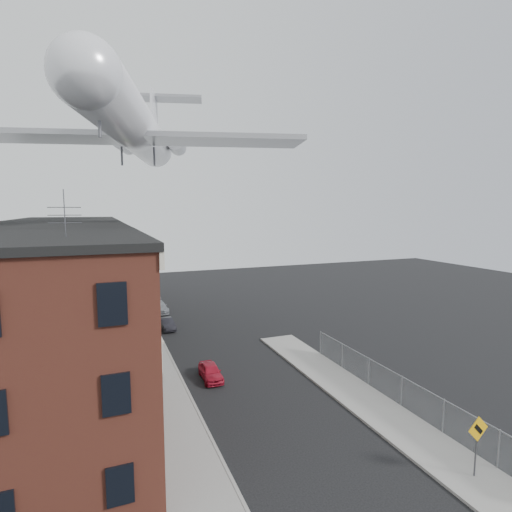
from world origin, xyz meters
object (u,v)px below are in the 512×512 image
at_px(warning_sign, 477,437).
at_px(utility_pole, 147,299).
at_px(street_tree, 139,290).
at_px(car_near, 211,372).
at_px(airplane, 136,129).
at_px(car_far, 158,307).
at_px(car_mid, 167,324).

relative_size(warning_sign, utility_pole, 0.31).
xyz_separation_m(street_tree, car_near, (3.08, -15.14, -2.92)).
height_order(utility_pole, airplane, airplane).
xyz_separation_m(car_near, airplane, (-3.38, 9.56, 17.30)).
xyz_separation_m(utility_pole, street_tree, (0.33, 9.92, -1.22)).
bearing_deg(airplane, warning_sign, -64.45).
bearing_deg(street_tree, car_far, 60.41).
bearing_deg(airplane, car_far, 74.84).
bearing_deg(car_near, utility_pole, 124.64).
relative_size(warning_sign, airplane, 0.09).
distance_m(warning_sign, airplane, 30.42).
height_order(street_tree, car_far, street_tree).
bearing_deg(airplane, car_mid, 49.65).
relative_size(utility_pole, airplane, 0.30).
xyz_separation_m(car_far, airplane, (-2.62, -9.67, 17.22)).
bearing_deg(warning_sign, utility_pole, 120.48).
height_order(car_mid, airplane, airplane).
height_order(car_near, car_mid, same).
height_order(car_near, car_far, car_far).
bearing_deg(car_near, car_far, 93.78).
bearing_deg(utility_pole, warning_sign, -59.52).
relative_size(street_tree, airplane, 0.17).
distance_m(utility_pole, car_near, 7.48).
bearing_deg(airplane, street_tree, 86.94).
distance_m(street_tree, airplane, 15.43).
bearing_deg(utility_pole, street_tree, 88.11).
bearing_deg(warning_sign, street_tree, 110.58).
bearing_deg(car_mid, airplane, -135.08).
relative_size(warning_sign, car_far, 0.66).
bearing_deg(car_mid, car_far, 83.76).
xyz_separation_m(warning_sign, street_tree, (-10.87, 28.95, 1.57)).
bearing_deg(street_tree, warning_sign, -69.42).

